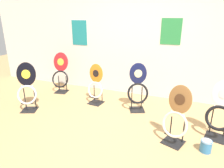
# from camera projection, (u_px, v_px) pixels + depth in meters

# --- Properties ---
(ground_plane) EXTENTS (14.00, 14.00, 0.00)m
(ground_plane) POSITION_uv_depth(u_px,v_px,m) (104.00, 147.00, 2.84)
(ground_plane) COLOR tan
(wall_back) EXTENTS (8.00, 0.07, 2.60)m
(wall_back) POSITION_uv_depth(u_px,v_px,m) (143.00, 38.00, 4.30)
(wall_back) COLOR silver
(wall_back) RESTS_ON ground_plane
(toilet_seat_display_white_plain) EXTENTS (0.41, 0.36, 0.88)m
(toilet_seat_display_white_plain) POSITION_uv_depth(u_px,v_px,m) (220.00, 112.00, 2.93)
(toilet_seat_display_white_plain) COLOR black
(toilet_seat_display_white_plain) RESTS_ON ground_plane
(toilet_seat_display_orange_sun) EXTENTS (0.36, 0.31, 0.84)m
(toilet_seat_display_orange_sun) POSITION_uv_depth(u_px,v_px,m) (96.00, 85.00, 4.11)
(toilet_seat_display_orange_sun) COLOR black
(toilet_seat_display_orange_sun) RESTS_ON ground_plane
(toilet_seat_display_navy_moon) EXTENTS (0.43, 0.37, 0.93)m
(toilet_seat_display_navy_moon) POSITION_uv_depth(u_px,v_px,m) (138.00, 89.00, 3.79)
(toilet_seat_display_navy_moon) COLOR black
(toilet_seat_display_navy_moon) RESTS_ON ground_plane
(toilet_seat_display_jazz_black) EXTENTS (0.43, 0.38, 0.94)m
(toilet_seat_display_jazz_black) POSITION_uv_depth(u_px,v_px,m) (27.00, 88.00, 3.80)
(toilet_seat_display_jazz_black) COLOR black
(toilet_seat_display_jazz_black) RESTS_ON ground_plane
(toilet_seat_display_crimson_swirl) EXTENTS (0.43, 0.33, 0.94)m
(toilet_seat_display_crimson_swirl) POSITION_uv_depth(u_px,v_px,m) (61.00, 74.00, 4.72)
(toilet_seat_display_crimson_swirl) COLOR black
(toilet_seat_display_crimson_swirl) RESTS_ON ground_plane
(toilet_seat_display_woodgrain) EXTENTS (0.41, 0.36, 0.87)m
(toilet_seat_display_woodgrain) POSITION_uv_depth(u_px,v_px,m) (176.00, 118.00, 2.81)
(toilet_seat_display_woodgrain) COLOR black
(toilet_seat_display_woodgrain) RESTS_ON ground_plane
(paint_can) EXTENTS (0.15, 0.15, 0.17)m
(paint_can) POSITION_uv_depth(u_px,v_px,m) (206.00, 146.00, 2.72)
(paint_can) COLOR teal
(paint_can) RESTS_ON ground_plane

